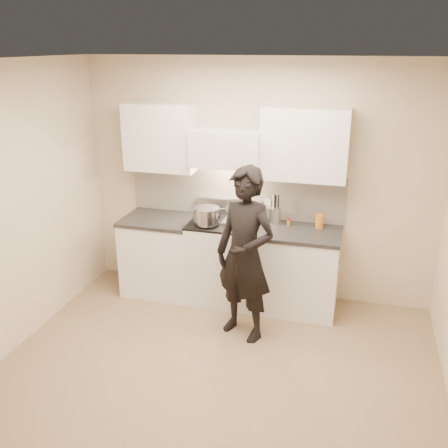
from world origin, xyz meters
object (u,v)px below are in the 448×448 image
object	(u,v)px
stove	(224,260)
wok	(239,212)
utensil_crock	(275,214)
person	(245,255)
counter_right	(296,270)

from	to	relation	value
stove	wok	bearing A→B (deg)	37.47
stove	utensil_crock	world-z (taller)	utensil_crock
person	stove	bearing A→B (deg)	143.11
wok	person	size ratio (longest dim) A/B	0.22
counter_right	wok	xyz separation A→B (m)	(-0.68, 0.11, 0.58)
stove	utensil_crock	xyz separation A→B (m)	(0.54, 0.19, 0.55)
wok	person	bearing A→B (deg)	-72.33
counter_right	utensil_crock	bearing A→B (deg)	146.41
counter_right	utensil_crock	world-z (taller)	utensil_crock
counter_right	wok	size ratio (longest dim) A/B	2.39
stove	utensil_crock	distance (m)	0.79
stove	person	size ratio (longest dim) A/B	0.55
counter_right	wok	world-z (taller)	wok
stove	person	xyz separation A→B (m)	(0.40, -0.69, 0.40)
counter_right	wok	bearing A→B (deg)	170.70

